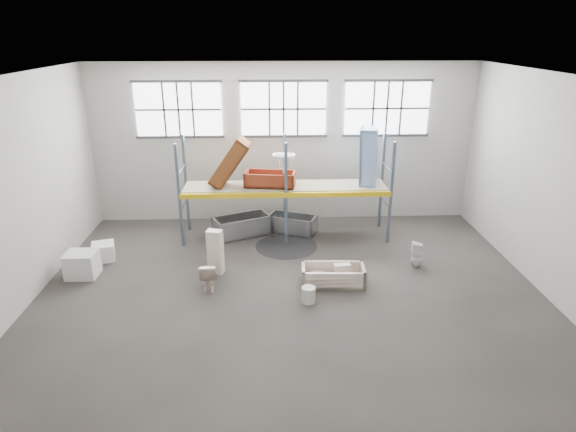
{
  "coord_description": "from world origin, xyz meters",
  "views": [
    {
      "loc": [
        -0.46,
        -10.17,
        5.89
      ],
      "look_at": [
        0.0,
        1.5,
        1.4
      ],
      "focal_mm": 30.41,
      "sensor_mm": 36.0,
      "label": 1
    }
  ],
  "objects_px": {
    "toilet_white": "(417,255)",
    "blue_tub_upright": "(368,157)",
    "cistern_tall": "(215,252)",
    "steel_tub_left": "(242,226)",
    "bucket": "(308,295)",
    "steel_tub_right": "(292,223)",
    "carton_near": "(82,264)",
    "toilet_beige": "(208,275)",
    "rust_tub_flat": "(270,179)",
    "bathtub_beige": "(333,275)"
  },
  "relations": [
    {
      "from": "steel_tub_left",
      "to": "bucket",
      "type": "bearing_deg",
      "value": -66.65
    },
    {
      "from": "steel_tub_left",
      "to": "carton_near",
      "type": "bearing_deg",
      "value": -147.62
    },
    {
      "from": "cistern_tall",
      "to": "blue_tub_upright",
      "type": "relative_size",
      "value": 0.69
    },
    {
      "from": "toilet_white",
      "to": "steel_tub_left",
      "type": "bearing_deg",
      "value": -106.81
    },
    {
      "from": "bathtub_beige",
      "to": "cistern_tall",
      "type": "relative_size",
      "value": 1.31
    },
    {
      "from": "cistern_tall",
      "to": "toilet_white",
      "type": "relative_size",
      "value": 1.68
    },
    {
      "from": "steel_tub_right",
      "to": "carton_near",
      "type": "bearing_deg",
      "value": -153.62
    },
    {
      "from": "toilet_white",
      "to": "carton_near",
      "type": "bearing_deg",
      "value": -79.64
    },
    {
      "from": "toilet_white",
      "to": "blue_tub_upright",
      "type": "distance_m",
      "value": 3.25
    },
    {
      "from": "bathtub_beige",
      "to": "toilet_white",
      "type": "bearing_deg",
      "value": 22.16
    },
    {
      "from": "bucket",
      "to": "toilet_white",
      "type": "bearing_deg",
      "value": 29.2
    },
    {
      "from": "steel_tub_left",
      "to": "bucket",
      "type": "height_order",
      "value": "steel_tub_left"
    },
    {
      "from": "blue_tub_upright",
      "to": "bucket",
      "type": "bearing_deg",
      "value": -116.96
    },
    {
      "from": "toilet_beige",
      "to": "steel_tub_right",
      "type": "relative_size",
      "value": 0.48
    },
    {
      "from": "cistern_tall",
      "to": "toilet_white",
      "type": "distance_m",
      "value": 5.28
    },
    {
      "from": "steel_tub_left",
      "to": "steel_tub_right",
      "type": "xyz_separation_m",
      "value": [
        1.55,
        0.23,
        -0.04
      ]
    },
    {
      "from": "toilet_white",
      "to": "blue_tub_upright",
      "type": "xyz_separation_m",
      "value": [
        -0.96,
        2.34,
        2.05
      ]
    },
    {
      "from": "toilet_beige",
      "to": "carton_near",
      "type": "bearing_deg",
      "value": -18.22
    },
    {
      "from": "steel_tub_left",
      "to": "rust_tub_flat",
      "type": "bearing_deg",
      "value": -7.88
    },
    {
      "from": "steel_tub_left",
      "to": "steel_tub_right",
      "type": "distance_m",
      "value": 1.57
    },
    {
      "from": "toilet_beige",
      "to": "steel_tub_right",
      "type": "xyz_separation_m",
      "value": [
        2.21,
        3.47,
        -0.09
      ]
    },
    {
      "from": "bathtub_beige",
      "to": "rust_tub_flat",
      "type": "distance_m",
      "value": 3.72
    },
    {
      "from": "toilet_beige",
      "to": "bucket",
      "type": "xyz_separation_m",
      "value": [
        2.37,
        -0.74,
        -0.16
      ]
    },
    {
      "from": "blue_tub_upright",
      "to": "carton_near",
      "type": "distance_m",
      "value": 8.34
    },
    {
      "from": "rust_tub_flat",
      "to": "steel_tub_left",
      "type": "bearing_deg",
      "value": 172.12
    },
    {
      "from": "rust_tub_flat",
      "to": "blue_tub_upright",
      "type": "height_order",
      "value": "blue_tub_upright"
    },
    {
      "from": "steel_tub_right",
      "to": "carton_near",
      "type": "xyz_separation_m",
      "value": [
        -5.47,
        -2.71,
        0.06
      ]
    },
    {
      "from": "cistern_tall",
      "to": "steel_tub_right",
      "type": "relative_size",
      "value": 0.81
    },
    {
      "from": "bathtub_beige",
      "to": "toilet_beige",
      "type": "height_order",
      "value": "toilet_beige"
    },
    {
      "from": "toilet_white",
      "to": "rust_tub_flat",
      "type": "distance_m",
      "value": 4.66
    },
    {
      "from": "rust_tub_flat",
      "to": "bathtub_beige",
      "type": "bearing_deg",
      "value": -63.23
    },
    {
      "from": "cistern_tall",
      "to": "blue_tub_upright",
      "type": "xyz_separation_m",
      "value": [
        4.31,
        2.47,
        1.81
      ]
    },
    {
      "from": "bathtub_beige",
      "to": "blue_tub_upright",
      "type": "distance_m",
      "value": 4.07
    },
    {
      "from": "carton_near",
      "to": "toilet_white",
      "type": "bearing_deg",
      "value": 1.21
    },
    {
      "from": "rust_tub_flat",
      "to": "blue_tub_upright",
      "type": "bearing_deg",
      "value": 3.1
    },
    {
      "from": "steel_tub_right",
      "to": "blue_tub_upright",
      "type": "bearing_deg",
      "value": -4.98
    },
    {
      "from": "toilet_beige",
      "to": "bathtub_beige",
      "type": "bearing_deg",
      "value": 177.0
    },
    {
      "from": "toilet_white",
      "to": "carton_near",
      "type": "distance_m",
      "value": 8.64
    },
    {
      "from": "steel_tub_right",
      "to": "carton_near",
      "type": "distance_m",
      "value": 6.1
    },
    {
      "from": "cistern_tall",
      "to": "carton_near",
      "type": "xyz_separation_m",
      "value": [
        -3.37,
        -0.05,
        -0.26
      ]
    },
    {
      "from": "cistern_tall",
      "to": "toilet_beige",
      "type": "bearing_deg",
      "value": -82.1
    },
    {
      "from": "rust_tub_flat",
      "to": "blue_tub_upright",
      "type": "relative_size",
      "value": 0.85
    },
    {
      "from": "rust_tub_flat",
      "to": "cistern_tall",
      "type": "bearing_deg",
      "value": -121.55
    },
    {
      "from": "toilet_white",
      "to": "cistern_tall",
      "type": "bearing_deg",
      "value": -79.4
    },
    {
      "from": "toilet_beige",
      "to": "cistern_tall",
      "type": "relative_size",
      "value": 0.6
    },
    {
      "from": "cistern_tall",
      "to": "carton_near",
      "type": "distance_m",
      "value": 3.38
    },
    {
      "from": "toilet_beige",
      "to": "blue_tub_upright",
      "type": "distance_m",
      "value": 5.87
    },
    {
      "from": "rust_tub_flat",
      "to": "blue_tub_upright",
      "type": "xyz_separation_m",
      "value": [
        2.89,
        0.16,
        0.57
      ]
    },
    {
      "from": "toilet_beige",
      "to": "rust_tub_flat",
      "type": "bearing_deg",
      "value": -121.32
    },
    {
      "from": "bucket",
      "to": "blue_tub_upright",
      "type": "bearing_deg",
      "value": 63.04
    }
  ]
}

